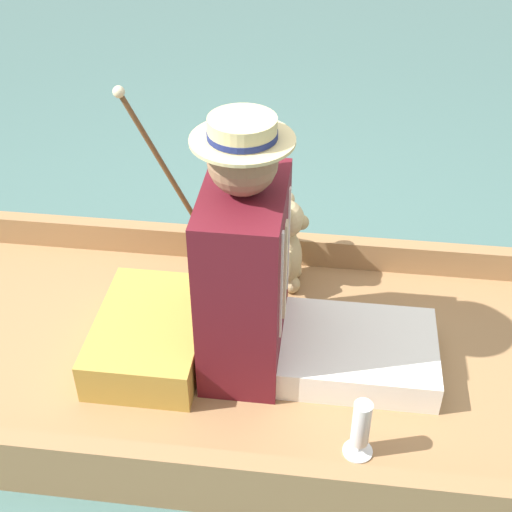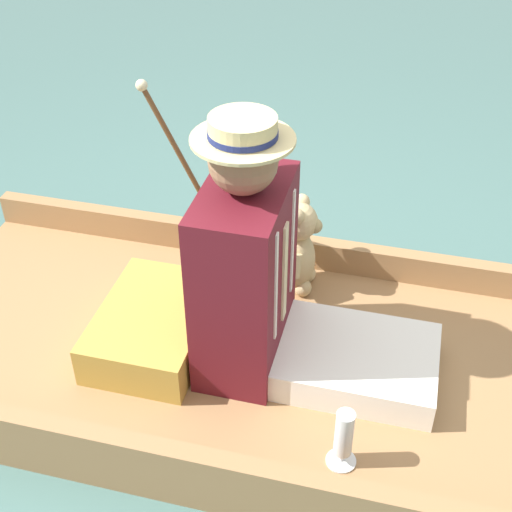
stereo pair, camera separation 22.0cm
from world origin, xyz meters
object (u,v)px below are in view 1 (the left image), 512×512
Objects in this scene: seated_person at (269,283)px; wine_glass at (361,426)px; walking_cane at (164,167)px; teddy_bear at (285,246)px.

seated_person reaches higher than wine_glass.
seated_person is 0.53m from wine_glass.
walking_cane is at bearing -128.39° from seated_person.
walking_cane is at bearing -99.60° from teddy_bear.
wine_glass is (0.37, 0.31, -0.21)m from seated_person.
walking_cane reaches higher than wine_glass.
walking_cane reaches higher than teddy_bear.
wine_glass is 0.28× the size of walking_cane.
teddy_bear is 0.54m from walking_cane.
teddy_bear is at bearing 80.40° from walking_cane.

